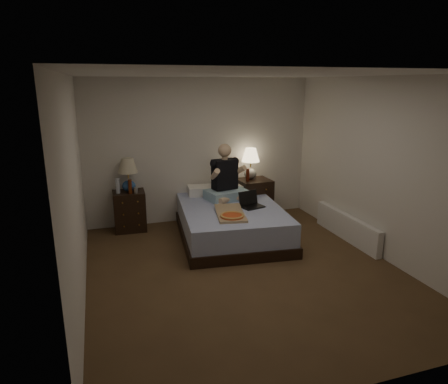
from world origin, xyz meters
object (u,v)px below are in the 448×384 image
object	(u,v)px
water_bottle	(118,186)
beer_bottle_left	(130,187)
soda_can	(136,190)
lamp_left	(128,175)
lamp_right	(250,164)
radiator	(347,227)
bed	(231,222)
nightstand_right	(254,199)
pizza_box	(232,216)
beer_bottle_right	(248,175)
nightstand_left	(130,211)
person	(226,172)
laptop	(253,200)

from	to	relation	value
water_bottle	beer_bottle_left	bearing A→B (deg)	-22.25
water_bottle	soda_can	bearing A→B (deg)	-17.74
lamp_left	lamp_right	distance (m)	2.15
beer_bottle_left	radiator	size ratio (longest dim) A/B	0.14
lamp_left	soda_can	distance (m)	0.29
bed	lamp_left	world-z (taller)	lamp_left
lamp_left	beer_bottle_left	xyz separation A→B (m)	(0.01, -0.13, -0.17)
water_bottle	beer_bottle_left	world-z (taller)	water_bottle
bed	lamp_right	xyz separation A→B (m)	(0.65, 0.84, 0.75)
nightstand_right	pizza_box	xyz separation A→B (m)	(-0.88, -1.32, 0.19)
beer_bottle_right	pizza_box	xyz separation A→B (m)	(-0.72, -1.24, -0.29)
soda_can	nightstand_left	bearing A→B (deg)	126.40
nightstand_right	beer_bottle_left	distance (m)	2.23
lamp_left	beer_bottle_right	xyz separation A→B (m)	(2.04, -0.16, -0.11)
nightstand_left	nightstand_right	distance (m)	2.21
beer_bottle_right	nightstand_right	bearing A→B (deg)	26.19
lamp_right	radiator	xyz separation A→B (m)	(1.06, -1.49, -0.81)
person	radiator	distance (m)	2.12
nightstand_left	beer_bottle_right	distance (m)	2.12
lamp_left	radiator	world-z (taller)	lamp_left
lamp_left	beer_bottle_left	bearing A→B (deg)	-86.47
nightstand_left	water_bottle	bearing A→B (deg)	-159.42
water_bottle	beer_bottle_right	size ratio (longest dim) A/B	1.09
bed	water_bottle	distance (m)	1.93
laptop	radiator	size ratio (longest dim) A/B	0.21
nightstand_right	laptop	world-z (taller)	laptop
radiator	beer_bottle_left	bearing A→B (deg)	157.01
beer_bottle_left	radiator	bearing A→B (deg)	-22.99
nightstand_right	beer_bottle_left	xyz separation A→B (m)	(-2.19, -0.05, 0.42)
bed	pizza_box	bearing A→B (deg)	-101.47
nightstand_left	soda_can	world-z (taller)	soda_can
soda_can	radiator	distance (m)	3.44
beer_bottle_right	pizza_box	size ratio (longest dim) A/B	0.30
water_bottle	bed	bearing A→B (deg)	-25.10
nightstand_right	laptop	bearing A→B (deg)	-117.01
water_bottle	radiator	bearing A→B (deg)	-22.95
lamp_left	person	xyz separation A→B (m)	(1.56, -0.41, 0.03)
pizza_box	radiator	bearing A→B (deg)	7.83
lamp_right	pizza_box	size ratio (longest dim) A/B	0.74
radiator	pizza_box	bearing A→B (deg)	177.37
nightstand_right	water_bottle	size ratio (longest dim) A/B	2.90
water_bottle	pizza_box	world-z (taller)	water_bottle
lamp_right	soda_can	world-z (taller)	lamp_right
nightstand_right	beer_bottle_right	xyz separation A→B (m)	(-0.16, -0.08, 0.48)
bed	radiator	xyz separation A→B (m)	(1.71, -0.65, -0.06)
nightstand_left	soda_can	size ratio (longest dim) A/B	6.67
lamp_right	water_bottle	bearing A→B (deg)	-178.70
beer_bottle_left	laptop	distance (m)	1.99
laptop	radiator	world-z (taller)	laptop
bed	laptop	bearing A→B (deg)	-17.47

